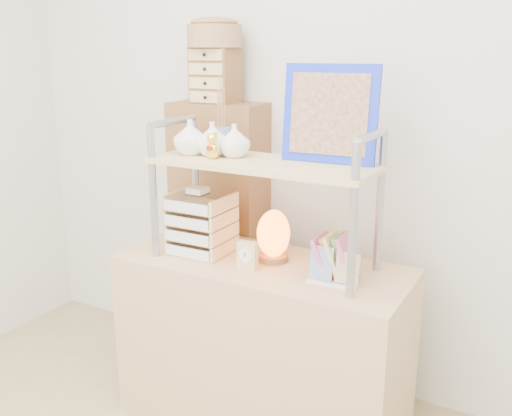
{
  "coord_description": "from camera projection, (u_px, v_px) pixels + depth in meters",
  "views": [
    {
      "loc": [
        1.04,
        -0.72,
        1.59
      ],
      "look_at": [
        -0.03,
        1.2,
        0.98
      ],
      "focal_mm": 40.0,
      "sensor_mm": 36.0,
      "label": 1
    }
  ],
  "objects": [
    {
      "name": "desk",
      "position": [
        262.0,
        345.0,
        2.43
      ],
      "size": [
        1.2,
        0.5,
        0.75
      ],
      "primitive_type": "cube",
      "color": "tan",
      "rests_on": "ground"
    },
    {
      "name": "letter_tray",
      "position": [
        199.0,
        227.0,
        2.42
      ],
      "size": [
        0.24,
        0.22,
        0.29
      ],
      "color": "#DABA83",
      "rests_on": "desk"
    },
    {
      "name": "room_shell",
      "position": [
        107.0,
        5.0,
        1.4
      ],
      "size": [
        3.42,
        3.41,
        2.61
      ],
      "color": "silver",
      "rests_on": "ground"
    },
    {
      "name": "hutch",
      "position": [
        257.0,
        158.0,
        2.24
      ],
      "size": [
        0.9,
        0.34,
        0.79
      ],
      "color": "#9397A1",
      "rests_on": "desk"
    },
    {
      "name": "postcard_stand",
      "position": [
        333.0,
        274.0,
        2.11
      ],
      "size": [
        0.19,
        0.06,
        0.14
      ],
      "color": "white",
      "rests_on": "desk"
    },
    {
      "name": "salt_lamp",
      "position": [
        273.0,
        235.0,
        2.32
      ],
      "size": [
        0.14,
        0.13,
        0.22
      ],
      "color": "brown",
      "rests_on": "desk"
    },
    {
      "name": "desk_clock",
      "position": [
        247.0,
        256.0,
        2.24
      ],
      "size": [
        0.08,
        0.04,
        0.11
      ],
      "color": "tan",
      "rests_on": "desk"
    },
    {
      "name": "drawer_chest",
      "position": [
        215.0,
        76.0,
        2.64
      ],
      "size": [
        0.2,
        0.16,
        0.25
      ],
      "color": "brown",
      "rests_on": "cabinet"
    },
    {
      "name": "woven_basket",
      "position": [
        214.0,
        36.0,
        2.59
      ],
      "size": [
        0.25,
        0.25,
        0.1
      ],
      "primitive_type": "cylinder",
      "color": "#966A44",
      "rests_on": "drawer_chest"
    },
    {
      "name": "cabinet",
      "position": [
        220.0,
        238.0,
        2.87
      ],
      "size": [
        0.46,
        0.26,
        1.35
      ],
      "primitive_type": "cube",
      "rotation": [
        0.0,
        0.0,
        0.05
      ],
      "color": "brown",
      "rests_on": "ground"
    }
  ]
}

